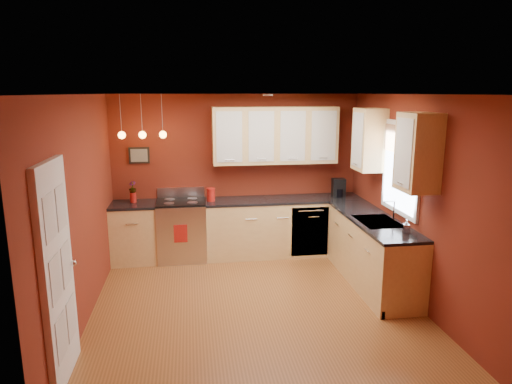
{
  "coord_description": "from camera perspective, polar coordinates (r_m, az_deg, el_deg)",
  "views": [
    {
      "loc": [
        -0.76,
        -5.26,
        2.62
      ],
      "look_at": [
        0.16,
        1.0,
        1.24
      ],
      "focal_mm": 32.0,
      "sensor_mm": 36.0,
      "label": 1
    }
  ],
  "objects": [
    {
      "name": "flowers",
      "position": [
        7.33,
        -15.18,
        0.53
      ],
      "size": [
        0.15,
        0.15,
        0.2
      ],
      "primitive_type": "imported",
      "rotation": [
        0.0,
        0.0,
        -0.43
      ],
      "color": "#A61711",
      "rests_on": "red_vase"
    },
    {
      "name": "counter_back_left",
      "position": [
        7.31,
        -15.09,
        -1.53
      ],
      "size": [
        0.7,
        0.62,
        0.04
      ],
      "primitive_type": "cube",
      "color": "black",
      "rests_on": "base_cabinets_back_left"
    },
    {
      "name": "counter_back_right",
      "position": [
        7.41,
        3.49,
        -0.95
      ],
      "size": [
        2.54,
        0.62,
        0.04
      ],
      "primitive_type": "cube",
      "color": "black",
      "rests_on": "base_cabinets_back_right"
    },
    {
      "name": "dishwasher_front",
      "position": [
        7.35,
        6.74,
        -4.93
      ],
      "size": [
        0.6,
        0.02,
        0.8
      ],
      "primitive_type": "cube",
      "color": "silver",
      "rests_on": "base_cabinets_back_right"
    },
    {
      "name": "wall_front",
      "position": [
        3.51,
        4.87,
        -9.83
      ],
      "size": [
        4.0,
        0.02,
        2.6
      ],
      "primitive_type": "cube",
      "color": "maroon",
      "rests_on": "floor"
    },
    {
      "name": "wall_right",
      "position": [
        6.08,
        18.89,
        -0.87
      ],
      "size": [
        0.02,
        4.2,
        2.6
      ],
      "primitive_type": "cube",
      "color": "maroon",
      "rests_on": "floor"
    },
    {
      "name": "base_cabinets_back_left",
      "position": [
        7.44,
        -14.89,
        -5.05
      ],
      "size": [
        0.7,
        0.6,
        0.9
      ],
      "primitive_type": "cube",
      "color": "#E4C07A",
      "rests_on": "floor"
    },
    {
      "name": "base_cabinets_back_right",
      "position": [
        7.53,
        3.45,
        -4.43
      ],
      "size": [
        2.54,
        0.6,
        0.9
      ],
      "primitive_type": "cube",
      "color": "#E4C07A",
      "rests_on": "floor"
    },
    {
      "name": "red_vase",
      "position": [
        7.36,
        -15.11,
        -0.66
      ],
      "size": [
        0.1,
        0.1,
        0.16
      ],
      "primitive_type": "cylinder",
      "color": "#A61711",
      "rests_on": "counter_back_left"
    },
    {
      "name": "pendant_lights",
      "position": [
        7.07,
        -14.01,
        7.01
      ],
      "size": [
        0.71,
        0.11,
        0.66
      ],
      "color": "gray",
      "rests_on": "ceiling"
    },
    {
      "name": "gas_range",
      "position": [
        7.38,
        -9.24,
        -4.68
      ],
      "size": [
        0.76,
        0.64,
        1.11
      ],
      "color": "silver",
      "rests_on": "floor"
    },
    {
      "name": "ceiling",
      "position": [
        5.31,
        -0.11,
        12.12
      ],
      "size": [
        4.0,
        4.2,
        0.02
      ],
      "primitive_type": "cube",
      "color": "white",
      "rests_on": "wall_back"
    },
    {
      "name": "wall_left",
      "position": [
        5.56,
        -20.98,
        -2.23
      ],
      "size": [
        0.02,
        4.2,
        2.6
      ],
      "primitive_type": "cube",
      "color": "maroon",
      "rests_on": "floor"
    },
    {
      "name": "base_cabinets_right",
      "position": [
        6.58,
        14.24,
        -7.31
      ],
      "size": [
        0.6,
        2.1,
        0.9
      ],
      "primitive_type": "cube",
      "color": "#E4C07A",
      "rests_on": "floor"
    },
    {
      "name": "window",
      "position": [
        6.26,
        17.69,
        3.2
      ],
      "size": [
        0.06,
        1.02,
        1.22
      ],
      "color": "white",
      "rests_on": "wall_right"
    },
    {
      "name": "coffee_maker",
      "position": [
        7.62,
        10.3,
        0.46
      ],
      "size": [
        0.22,
        0.22,
        0.3
      ],
      "rotation": [
        0.0,
        0.0,
        -0.09
      ],
      "color": "black",
      "rests_on": "counter_back_right"
    },
    {
      "name": "floor",
      "position": [
        5.92,
        -0.1,
        -13.91
      ],
      "size": [
        4.2,
        4.2,
        0.0
      ],
      "primitive_type": "plane",
      "color": "brown",
      "rests_on": "ground"
    },
    {
      "name": "upper_cabinets_back",
      "position": [
        7.34,
        2.4,
        7.09
      ],
      "size": [
        2.0,
        0.35,
        0.9
      ],
      "primitive_type": "cube",
      "color": "#E4C07A",
      "rests_on": "wall_back"
    },
    {
      "name": "sink",
      "position": [
        6.31,
        15.0,
        -3.76
      ],
      "size": [
        0.5,
        0.7,
        0.33
      ],
      "color": "gray",
      "rests_on": "counter_right"
    },
    {
      "name": "wall_back",
      "position": [
        7.51,
        -2.4,
        2.21
      ],
      "size": [
        4.0,
        0.02,
        2.6
      ],
      "primitive_type": "cube",
      "color": "maroon",
      "rests_on": "floor"
    },
    {
      "name": "upper_cabinets_right",
      "position": [
        6.19,
        16.49,
        5.62
      ],
      "size": [
        0.35,
        1.95,
        0.9
      ],
      "primitive_type": "cube",
      "color": "#E4C07A",
      "rests_on": "wall_right"
    },
    {
      "name": "dish_towel",
      "position": [
        7.05,
        -9.41,
        -5.16
      ],
      "size": [
        0.2,
        0.01,
        0.27
      ],
      "primitive_type": "cube",
      "color": "#A61711",
      "rests_on": "gas_range"
    },
    {
      "name": "soap_pump",
      "position": [
        5.86,
        18.27,
        -4.11
      ],
      "size": [
        0.1,
        0.1,
        0.17
      ],
      "primitive_type": "imported",
      "rotation": [
        0.0,
        0.0,
        -0.28
      ],
      "color": "silver",
      "rests_on": "counter_right"
    },
    {
      "name": "counter_right",
      "position": [
        6.44,
        14.46,
        -3.36
      ],
      "size": [
        0.62,
        2.1,
        0.04
      ],
      "primitive_type": "cube",
      "color": "black",
      "rests_on": "base_cabinets_right"
    },
    {
      "name": "red_canister",
      "position": [
        7.22,
        -5.67,
        -0.32
      ],
      "size": [
        0.14,
        0.14,
        0.21
      ],
      "color": "#A61711",
      "rests_on": "counter_back_right"
    },
    {
      "name": "door_left_wall",
      "position": [
        4.53,
        -23.56,
        -9.37
      ],
      "size": [
        0.12,
        0.82,
        2.05
      ],
      "color": "white",
      "rests_on": "floor"
    },
    {
      "name": "wall_picture",
      "position": [
        7.44,
        -14.4,
        4.47
      ],
      "size": [
        0.32,
        0.03,
        0.26
      ],
      "primitive_type": "cube",
      "color": "black",
      "rests_on": "wall_back"
    }
  ]
}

